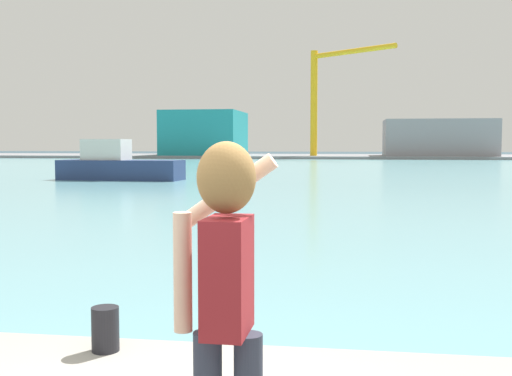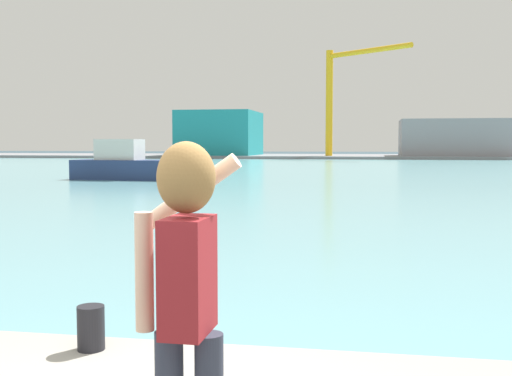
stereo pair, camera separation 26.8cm
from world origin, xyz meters
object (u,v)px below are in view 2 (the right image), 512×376
Objects in this scene: port_crane at (341,88)px; boat_moored at (131,165)px; person_photographer at (186,282)px; harbor_bollard at (91,328)px; warehouse_left at (220,133)px; warehouse_right at (455,138)px.

boat_moored is at bearing -101.01° from port_crane.
port_crane reaches higher than person_photographer.
harbor_bollard is 0.05× the size of boat_moored.
boat_moored is 54.48m from port_crane.
person_photographer reaches higher than harbor_bollard.
harbor_bollard is 32.90m from boat_moored.
port_crane is (18.66, -5.44, 6.21)m from warehouse_left.
warehouse_right is at bearing -7.19° from person_photographer.
warehouse_left is at bearing 101.26° from boat_moored.
harbor_bollard is 91.19m from warehouse_left.
boat_moored is at bearing 23.17° from person_photographer.
person_photographer is at bearing -88.01° from port_crane.
person_photographer is 0.11× the size of warehouse_right.
warehouse_left reaches higher than harbor_bollard.
warehouse_right is at bearing 14.55° from port_crane.
harbor_bollard is 0.02× the size of port_crane.
port_crane is (-1.54, 83.44, 9.28)m from harbor_bollard.
warehouse_right reaches higher than person_photographer.
port_crane is at bearing -16.24° from warehouse_left.
port_crane is at bearing 91.06° from harbor_bollard.
boat_moored is 0.58× the size of warehouse_left.
boat_moored reaches higher than harbor_bollard.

